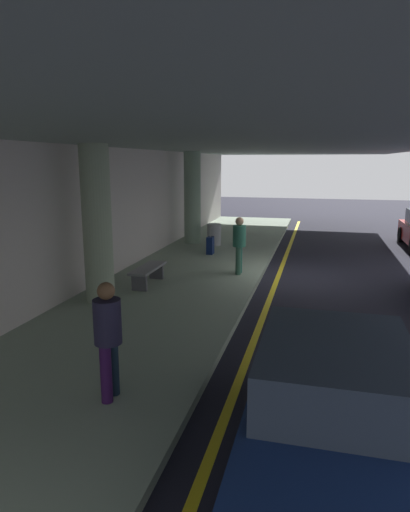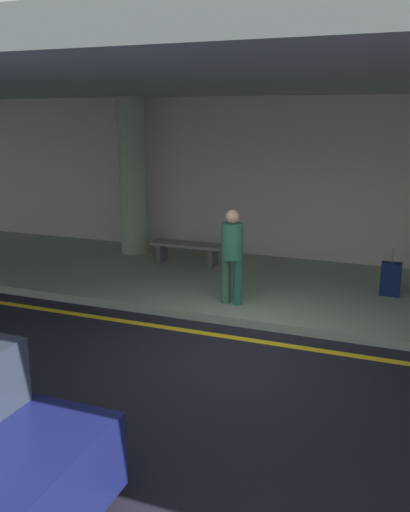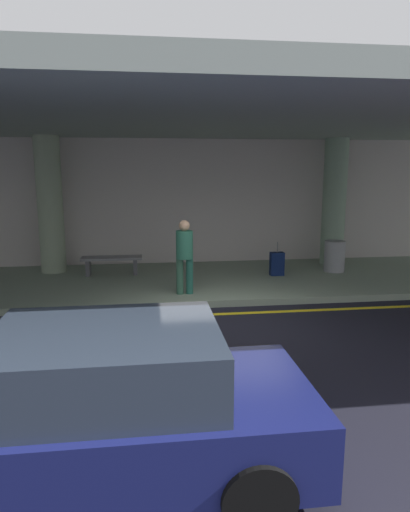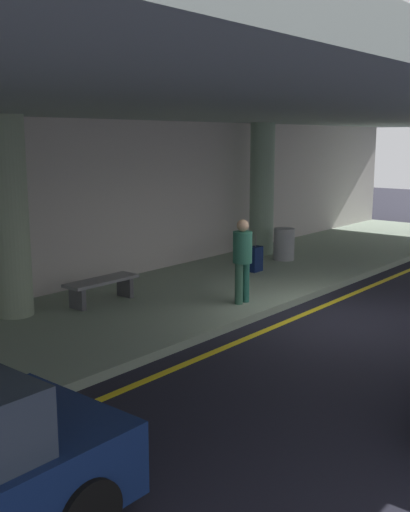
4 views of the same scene
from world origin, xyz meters
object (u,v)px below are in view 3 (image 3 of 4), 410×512
Objects in this scene: person_waiting_for_ride at (185,252)px; bench_metal at (112,262)px; support_column_left_mid at (50,205)px; support_column_center at (334,202)px; suitcase_upright_primary at (277,264)px; car_navy at (101,409)px; trash_bin_steel at (335,256)px.

bench_metal is (-1.77, 2.16, -0.61)m from person_waiting_for_ride.
bench_metal is at bearing -19.74° from support_column_left_mid.
support_column_left_mid reaches higher than person_waiting_for_ride.
support_column_center reaches higher than suitcase_upright_primary.
suitcase_upright_primary is (3.90, 7.44, -0.25)m from car_navy.
support_column_center is at bearing 28.22° from suitcase_upright_primary.
person_waiting_for_ride is at bearing -38.98° from support_column_left_mid.
trash_bin_steel is (6.07, -0.39, 0.07)m from bench_metal.
suitcase_upright_primary is 1.73m from trash_bin_steel.
support_column_center reaches higher than trash_bin_steel.
car_navy is at bearing -76.57° from support_column_left_mid.
person_waiting_for_ride is (1.31, 5.94, 0.40)m from car_navy.
car_navy reaches higher than trash_bin_steel.
person_waiting_for_ride is 1.98× the size of trash_bin_steel.
support_column_left_mid is 2.28× the size of bench_metal.
support_column_left_mid is at bearing 104.54° from car_navy.
suitcase_upright_primary is at bearing -171.13° from trash_bin_steel.
support_column_left_mid reaches higher than trash_bin_steel.
person_waiting_for_ride reaches higher than trash_bin_steel.
support_column_center is 2.82m from suitcase_upright_primary.
bench_metal is (1.61, -0.58, -1.47)m from support_column_left_mid.
bench_metal is at bearing -174.82° from support_column_center.
trash_bin_steel is at bearing -108.25° from support_column_center.
bench_metal is at bearing 94.35° from car_navy.
bench_metal is (-4.36, 0.66, 0.04)m from suitcase_upright_primary.
car_navy is 4.56× the size of suitcase_upright_primary.
person_waiting_for_ride is at bearing -50.64° from bench_metal.
car_navy is at bearing -126.05° from trash_bin_steel.
support_column_center is 6.58m from bench_metal.
car_navy is at bearing -124.35° from support_column_center.
car_navy reaches higher than bench_metal.
person_waiting_for_ride is at bearing -149.33° from support_column_center.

